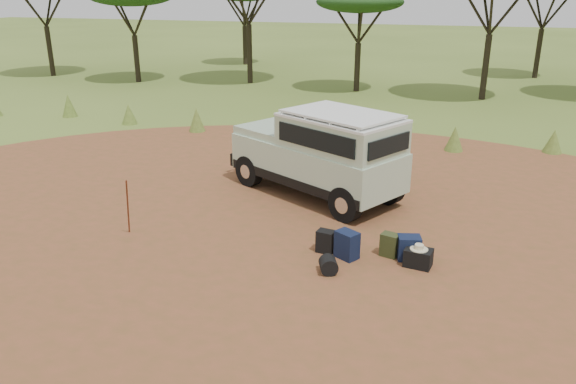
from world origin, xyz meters
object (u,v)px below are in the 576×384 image
(backpack_black, at_px, (326,242))
(duffel_navy, at_px, (409,248))
(walking_staff, at_px, (128,207))
(backpack_olive, at_px, (390,245))
(backpack_navy, at_px, (347,245))
(hard_case, at_px, (418,258))
(safari_vehicle, at_px, (321,155))

(backpack_black, distance_m, duffel_navy, 1.62)
(walking_staff, bearing_deg, backpack_olive, -32.61)
(walking_staff, height_order, backpack_black, walking_staff)
(backpack_navy, bearing_deg, hard_case, 33.54)
(safari_vehicle, bearing_deg, backpack_black, -44.86)
(safari_vehicle, height_order, hard_case, safari_vehicle)
(safari_vehicle, bearing_deg, walking_staff, -103.10)
(safari_vehicle, relative_size, walking_staff, 3.47)
(safari_vehicle, height_order, duffel_navy, safari_vehicle)
(safari_vehicle, height_order, backpack_olive, safari_vehicle)
(backpack_black, xyz_separation_m, backpack_navy, (0.45, -0.13, 0.05))
(safari_vehicle, bearing_deg, backpack_olive, -24.47)
(safari_vehicle, distance_m, backpack_navy, 3.57)
(backpack_olive, bearing_deg, backpack_navy, -140.64)
(duffel_navy, height_order, hard_case, duffel_navy)
(backpack_black, height_order, backpack_olive, backpack_olive)
(safari_vehicle, xyz_separation_m, backpack_black, (0.89, -3.08, -0.85))
(duffel_navy, distance_m, hard_case, 0.32)
(safari_vehicle, distance_m, backpack_olive, 3.68)
(backpack_navy, relative_size, duffel_navy, 1.15)
(backpack_black, distance_m, backpack_navy, 0.47)
(walking_staff, bearing_deg, hard_case, -35.98)
(walking_staff, height_order, backpack_navy, walking_staff)
(hard_case, bearing_deg, walking_staff, -167.11)
(backpack_olive, bearing_deg, backpack_black, -154.20)
(backpack_navy, height_order, duffel_navy, backpack_navy)
(safari_vehicle, relative_size, backpack_navy, 8.71)
(hard_case, bearing_deg, duffel_navy, 138.48)
(walking_staff, distance_m, duffel_navy, 5.79)
(backpack_navy, bearing_deg, backpack_black, -164.36)
(walking_staff, relative_size, backpack_black, 3.02)
(duffel_navy, bearing_deg, backpack_black, 171.41)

